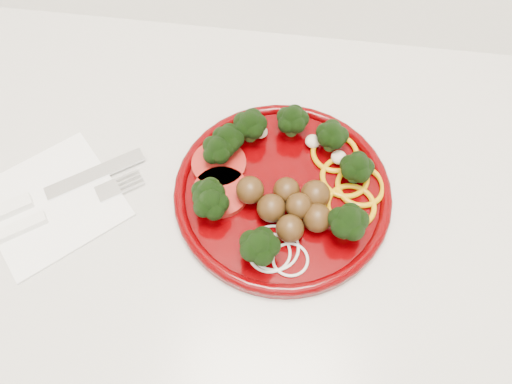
# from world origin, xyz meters

# --- Properties ---
(counter) EXTENTS (2.40, 0.60, 0.90)m
(counter) POSITION_xyz_m (0.00, 1.70, 0.45)
(counter) COLOR beige
(counter) RESTS_ON ground
(plate) EXTENTS (0.26, 0.26, 0.05)m
(plate) POSITION_xyz_m (0.01, 1.73, 0.92)
(plate) COLOR #440001
(plate) RESTS_ON counter
(napkin) EXTENTS (0.20, 0.20, 0.00)m
(napkin) POSITION_xyz_m (-0.25, 1.68, 0.90)
(napkin) COLOR white
(napkin) RESTS_ON counter
(knife) EXTENTS (0.19, 0.15, 0.01)m
(knife) POSITION_xyz_m (-0.28, 1.68, 0.91)
(knife) COLOR silver
(knife) RESTS_ON napkin
(fork) EXTENTS (0.17, 0.13, 0.01)m
(fork) POSITION_xyz_m (-0.26, 1.65, 0.91)
(fork) COLOR white
(fork) RESTS_ON napkin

